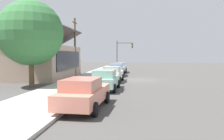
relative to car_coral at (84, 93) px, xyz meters
The scene contains 12 objects.
ground_plane 14.38m from the car_coral, 11.43° to the right, with size 120.00×120.00×0.00m, color #4C4947.
sidewalk_curb 14.36m from the car_coral, 11.09° to the left, with size 60.00×4.20×0.16m, color #B2AFA8.
car_coral is the anchor object (origin of this frame).
car_seafoam 6.33m from the car_coral, ahead, with size 4.45×2.06×1.59m.
car_ivory 11.97m from the car_coral, ahead, with size 4.40×2.14×1.59m.
car_skyblue 18.44m from the car_coral, ahead, with size 4.78×2.01×1.59m.
car_silver 24.43m from the car_coral, ahead, with size 4.81×2.08×1.59m.
storefront_building 17.67m from the car_coral, 31.22° to the left, with size 11.62×7.98×5.98m.
shade_tree 10.39m from the car_coral, 40.47° to the left, with size 5.49×5.49×7.34m.
traffic_light_main 28.10m from the car_coral, ahead, with size 0.37×2.79×5.20m.
utility_pole_wooden 18.94m from the car_coral, 16.66° to the left, with size 1.80×0.24×7.50m.
fire_hydrant_red 19.14m from the car_coral, ahead, with size 0.22×0.22×0.71m.
Camera 1 is at (-25.32, 0.18, 2.73)m, focal length 36.74 mm.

